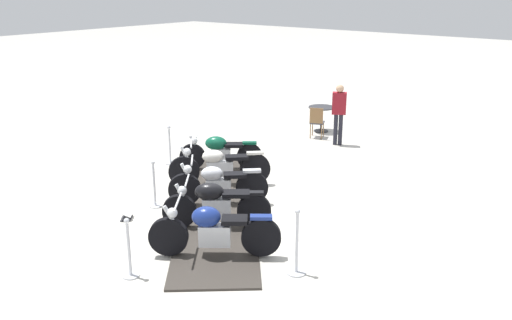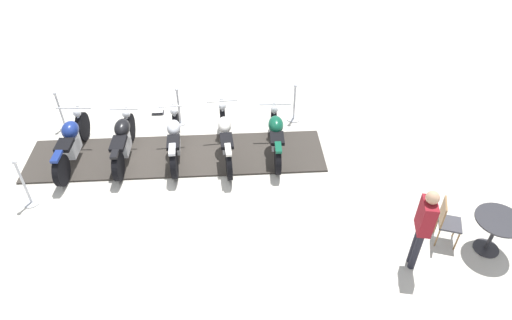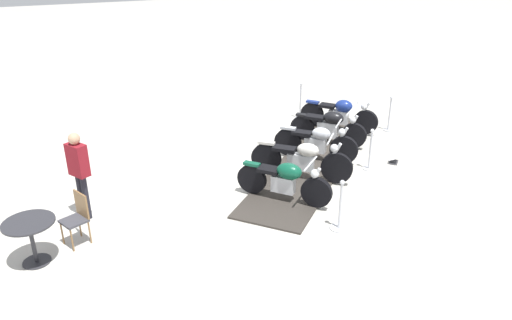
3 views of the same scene
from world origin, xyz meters
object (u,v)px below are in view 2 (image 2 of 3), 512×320
at_px(motorcycle_navy, 72,141).
at_px(info_placard, 158,111).
at_px(motorcycle_forest, 276,134).
at_px(cafe_table, 496,227).
at_px(motorcycle_black, 123,139).
at_px(stanchion_right_front, 294,109).
at_px(motorcycle_chrome, 175,139).
at_px(stanchion_right_mid, 179,111).
at_px(cafe_chair_near_table, 447,220).
at_px(motorcycle_cream, 225,136).
at_px(bystander_person, 424,223).
at_px(stanchion_left_rear, 26,190).
at_px(stanchion_right_rear, 62,115).

xyz_separation_m(motorcycle_navy, info_placard, (0.09, 2.44, -0.46)).
height_order(motorcycle_forest, cafe_table, motorcycle_forest).
relative_size(motorcycle_black, stanchion_right_front, 1.66).
xyz_separation_m(motorcycle_forest, motorcycle_black, (-2.60, -2.22, 0.01)).
bearing_deg(motorcycle_chrome, stanchion_right_mid, -2.41).
bearing_deg(cafe_chair_near_table, motorcycle_forest, 153.46).
bearing_deg(motorcycle_cream, info_placard, 40.18).
height_order(motorcycle_chrome, cafe_chair_near_table, motorcycle_chrome).
bearing_deg(bystander_person, stanchion_right_mid, -35.24).
distance_m(motorcycle_forest, motorcycle_cream, 1.14).
distance_m(stanchion_right_mid, cafe_chair_near_table, 6.61).
bearing_deg(motorcycle_black, motorcycle_chrome, -88.93).
relative_size(stanchion_right_mid, cafe_table, 1.23).
bearing_deg(bystander_person, motorcycle_chrome, -25.87).
bearing_deg(bystander_person, motorcycle_cream, -34.40).
bearing_deg(stanchion_left_rear, motorcycle_navy, 107.02).
bearing_deg(bystander_person, stanchion_right_front, -60.41).
bearing_deg(info_placard, cafe_table, -36.95).
distance_m(motorcycle_navy, stanchion_right_front, 5.32).
bearing_deg(stanchion_right_mid, info_placard, -178.02).
relative_size(motorcycle_chrome, info_placard, 4.43).
xyz_separation_m(motorcycle_forest, stanchion_right_mid, (-2.58, -0.49, -0.14)).
xyz_separation_m(motorcycle_forest, motorcycle_navy, (-3.47, -2.96, 0.01)).
bearing_deg(motorcycle_chrome, stanchion_left_rear, 113.07).
bearing_deg(stanchion_left_rear, info_placard, 95.07).
height_order(stanchion_left_rear, stanchion_right_mid, stanchion_left_rear).
xyz_separation_m(motorcycle_black, stanchion_left_rear, (-0.43, -2.17, -0.15)).
height_order(motorcycle_forest, motorcycle_navy, motorcycle_navy).
height_order(motorcycle_cream, cafe_table, motorcycle_cream).
bearing_deg(motorcycle_cream, motorcycle_chrome, 86.19).
bearing_deg(cafe_chair_near_table, cafe_table, -0.00).
distance_m(stanchion_right_rear, stanchion_right_mid, 2.87).
distance_m(stanchion_right_mid, info_placard, 0.85).
distance_m(motorcycle_forest, motorcycle_navy, 4.56).
height_order(motorcycle_forest, cafe_chair_near_table, motorcycle_forest).
distance_m(motorcycle_black, bystander_person, 6.50).
height_order(motorcycle_forest, stanchion_right_rear, stanchion_right_rear).
bearing_deg(stanchion_right_mid, motorcycle_navy, -109.79).
bearing_deg(stanchion_right_front, motorcycle_forest, -74.04).
height_order(stanchion_right_mid, info_placard, stanchion_right_mid).
bearing_deg(cafe_chair_near_table, motorcycle_cream, 163.01).
relative_size(stanchion_right_rear, info_placard, 2.79).
bearing_deg(motorcycle_black, cafe_chair_near_table, -113.12).
height_order(motorcycle_black, info_placard, motorcycle_black).
xyz_separation_m(stanchion_right_front, info_placard, (-2.98, -1.89, -0.25)).
xyz_separation_m(stanchion_right_rear, info_placard, (1.39, 1.83, -0.30)).
relative_size(motorcycle_navy, stanchion_right_mid, 1.83).
height_order(stanchion_right_front, cafe_table, stanchion_right_front).
xyz_separation_m(motorcycle_cream, cafe_table, (5.65, 0.72, 0.09)).
relative_size(cafe_chair_near_table, bystander_person, 0.54).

